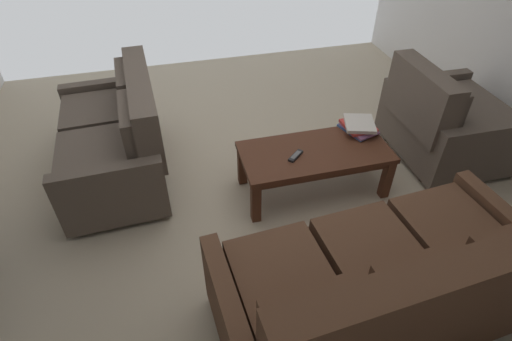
{
  "coord_description": "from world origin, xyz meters",
  "views": [
    {
      "loc": [
        0.59,
        2.42,
        2.29
      ],
      "look_at": [
        0.14,
        0.67,
        0.8
      ],
      "focal_mm": 28.25,
      "sensor_mm": 36.0,
      "label": 1
    }
  ],
  "objects_px": {
    "coffee_table": "(315,157)",
    "book_stack": "(359,126)",
    "sofa_main": "(383,287)",
    "tv_remote": "(296,156)",
    "armchair_side": "(444,121)",
    "loveseat_near": "(117,138)"
  },
  "relations": [
    {
      "from": "sofa_main",
      "to": "tv_remote",
      "type": "bearing_deg",
      "value": -85.11
    },
    {
      "from": "loveseat_near",
      "to": "tv_remote",
      "type": "height_order",
      "value": "loveseat_near"
    },
    {
      "from": "armchair_side",
      "to": "sofa_main",
      "type": "bearing_deg",
      "value": 46.26
    },
    {
      "from": "sofa_main",
      "to": "coffee_table",
      "type": "height_order",
      "value": "sofa_main"
    },
    {
      "from": "sofa_main",
      "to": "book_stack",
      "type": "relative_size",
      "value": 5.41
    },
    {
      "from": "loveseat_near",
      "to": "armchair_side",
      "type": "bearing_deg",
      "value": 170.98
    },
    {
      "from": "sofa_main",
      "to": "tv_remote",
      "type": "xyz_separation_m",
      "value": [
        0.1,
        -1.21,
        0.04
      ]
    },
    {
      "from": "loveseat_near",
      "to": "coffee_table",
      "type": "distance_m",
      "value": 1.63
    },
    {
      "from": "loveseat_near",
      "to": "armchair_side",
      "type": "xyz_separation_m",
      "value": [
        -2.79,
        0.44,
        -0.01
      ]
    },
    {
      "from": "sofa_main",
      "to": "armchair_side",
      "type": "xyz_separation_m",
      "value": [
        -1.35,
        -1.41,
        -0.01
      ]
    },
    {
      "from": "sofa_main",
      "to": "loveseat_near",
      "type": "height_order",
      "value": "sofa_main"
    },
    {
      "from": "loveseat_near",
      "to": "coffee_table",
      "type": "relative_size",
      "value": 1.23
    },
    {
      "from": "tv_remote",
      "to": "coffee_table",
      "type": "bearing_deg",
      "value": -167.09
    },
    {
      "from": "loveseat_near",
      "to": "sofa_main",
      "type": "bearing_deg",
      "value": 127.79
    },
    {
      "from": "armchair_side",
      "to": "coffee_table",
      "type": "bearing_deg",
      "value": 7.36
    },
    {
      "from": "loveseat_near",
      "to": "tv_remote",
      "type": "xyz_separation_m",
      "value": [
        -1.34,
        0.65,
        0.04
      ]
    },
    {
      "from": "coffee_table",
      "to": "book_stack",
      "type": "xyz_separation_m",
      "value": [
        -0.44,
        -0.17,
        0.11
      ]
    },
    {
      "from": "armchair_side",
      "to": "tv_remote",
      "type": "distance_m",
      "value": 1.47
    },
    {
      "from": "armchair_side",
      "to": "tv_remote",
      "type": "bearing_deg",
      "value": 8.05
    },
    {
      "from": "sofa_main",
      "to": "coffee_table",
      "type": "relative_size",
      "value": 1.6
    },
    {
      "from": "coffee_table",
      "to": "book_stack",
      "type": "bearing_deg",
      "value": -159.09
    },
    {
      "from": "loveseat_near",
      "to": "tv_remote",
      "type": "relative_size",
      "value": 9.76
    }
  ]
}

